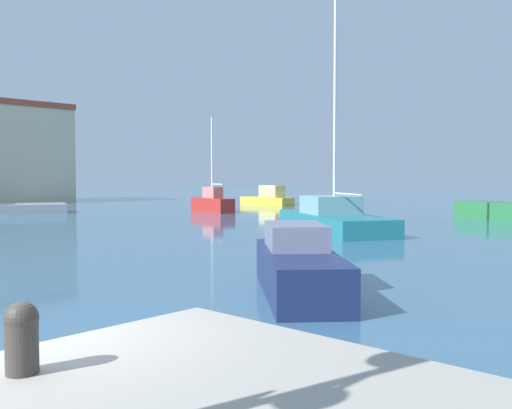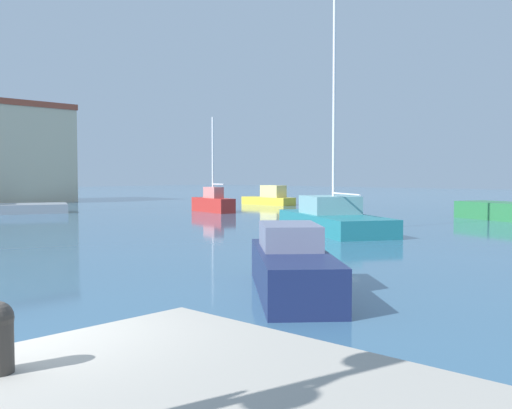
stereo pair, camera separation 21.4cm
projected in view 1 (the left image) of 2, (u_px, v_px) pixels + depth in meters
water at (117, 223)px, 29.92m from camera, size 160.00×160.00×0.00m
mooring_bollard at (22, 335)px, 4.25m from camera, size 0.25×0.25×0.52m
sailboat_red_behind_lamppost at (212, 202)px, 38.37m from camera, size 2.00×4.15×6.15m
motorboat_navy_mid_harbor at (298, 266)px, 12.16m from camera, size 4.25×4.38×1.40m
motorboat_yellow_far_right at (268, 198)px, 47.58m from camera, size 1.68×4.82×1.57m
sailboat_teal_distant_east at (333, 218)px, 25.43m from camera, size 6.15×7.74×10.22m
yacht_club at (10, 153)px, 52.19m from camera, size 8.03×8.75×8.59m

